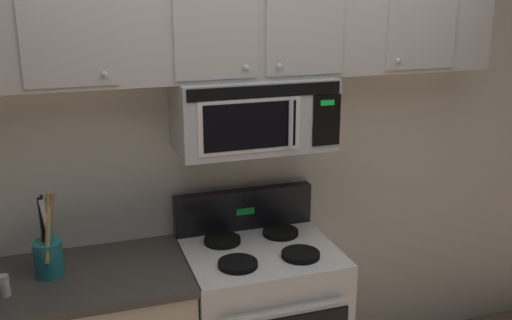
{
  "coord_description": "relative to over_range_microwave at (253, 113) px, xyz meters",
  "views": [
    {
      "loc": [
        -0.87,
        -2.15,
        2.19
      ],
      "look_at": [
        0.0,
        0.49,
        1.35
      ],
      "focal_mm": 41.51,
      "sensor_mm": 36.0,
      "label": 1
    }
  ],
  "objects": [
    {
      "name": "salt_shaker",
      "position": [
        -1.18,
        -0.21,
        -0.63
      ],
      "size": [
        0.05,
        0.05,
        0.09
      ],
      "color": "white",
      "rests_on": "counter_segment"
    },
    {
      "name": "over_range_microwave",
      "position": [
        0.0,
        0.0,
        0.0
      ],
      "size": [
        0.76,
        0.43,
        0.35
      ],
      "color": "#B7BABF"
    },
    {
      "name": "upper_cabinets",
      "position": [
        0.0,
        0.03,
        0.45
      ],
      "size": [
        2.5,
        0.36,
        0.55
      ],
      "color": "#BCB7AD"
    },
    {
      "name": "utensil_crock_teal",
      "position": [
        -1.0,
        -0.07,
        -0.56
      ],
      "size": [
        0.13,
        0.14,
        0.4
      ],
      "color": "teal",
      "rests_on": "counter_segment"
    },
    {
      "name": "back_wall",
      "position": [
        0.0,
        0.25,
        -0.23
      ],
      "size": [
        5.2,
        0.1,
        2.7
      ],
      "primitive_type": "cube",
      "color": "silver",
      "rests_on": "ground_plane"
    }
  ]
}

